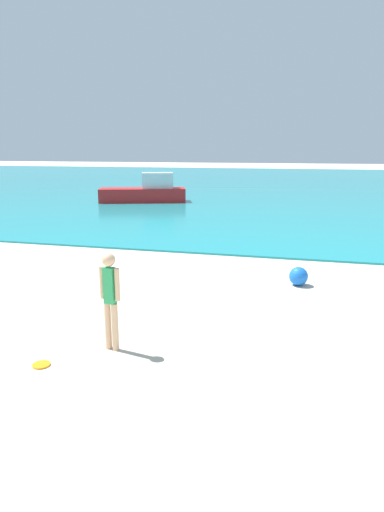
{
  "coord_description": "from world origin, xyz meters",
  "views": [
    {
      "loc": [
        1.62,
        -1.47,
        3.11
      ],
      "look_at": [
        -0.38,
        6.15,
        1.19
      ],
      "focal_mm": 30.97,
      "sensor_mm": 36.0,
      "label": 1
    }
  ],
  "objects_px": {
    "person_standing": "(110,296)",
    "frisbee": "(41,365)",
    "boat_near": "(146,192)",
    "beach_ball": "(298,276)"
  },
  "relations": [
    {
      "from": "person_standing",
      "to": "beach_ball",
      "type": "height_order",
      "value": "person_standing"
    },
    {
      "from": "boat_near",
      "to": "person_standing",
      "type": "bearing_deg",
      "value": 90.01
    },
    {
      "from": "person_standing",
      "to": "boat_near",
      "type": "xyz_separation_m",
      "value": [
        -6.38,
        18.67,
        -0.25
      ]
    },
    {
      "from": "beach_ball",
      "to": "person_standing",
      "type": "bearing_deg",
      "value": -123.32
    },
    {
      "from": "person_standing",
      "to": "frisbee",
      "type": "height_order",
      "value": "person_standing"
    },
    {
      "from": "person_standing",
      "to": "boat_near",
      "type": "distance_m",
      "value": 19.74
    },
    {
      "from": "frisbee",
      "to": "beach_ball",
      "type": "distance_m",
      "value": 6.15
    },
    {
      "from": "boat_near",
      "to": "beach_ball",
      "type": "height_order",
      "value": "boat_near"
    },
    {
      "from": "frisbee",
      "to": "boat_near",
      "type": "relative_size",
      "value": 0.05
    },
    {
      "from": "person_standing",
      "to": "frisbee",
      "type": "xyz_separation_m",
      "value": [
        -0.78,
        -0.78,
        -0.88
      ]
    }
  ]
}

